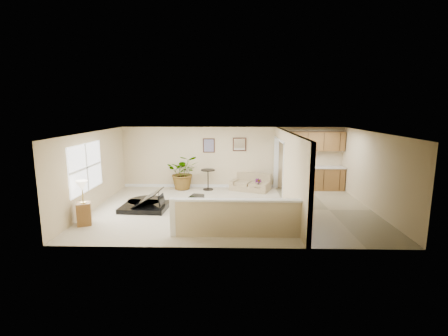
{
  "coord_description": "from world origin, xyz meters",
  "views": [
    {
      "loc": [
        0.0,
        -10.16,
        3.22
      ],
      "look_at": [
        -0.27,
        0.4,
        1.29
      ],
      "focal_mm": 26.0,
      "sensor_mm": 36.0,
      "label": 1
    }
  ],
  "objects_px": {
    "small_plant": "(258,187)",
    "lamp_stand": "(83,206)",
    "accent_table": "(208,177)",
    "loveseat": "(250,182)",
    "piano": "(145,191)",
    "piano_bench": "(195,204)",
    "palm_plant": "(184,172)"
  },
  "relations": [
    {
      "from": "piano_bench",
      "to": "lamp_stand",
      "type": "bearing_deg",
      "value": -157.33
    },
    {
      "from": "piano",
      "to": "palm_plant",
      "type": "bearing_deg",
      "value": 74.29
    },
    {
      "from": "loveseat",
      "to": "piano_bench",
      "type": "bearing_deg",
      "value": -101.03
    },
    {
      "from": "piano",
      "to": "small_plant",
      "type": "relative_size",
      "value": 3.33
    },
    {
      "from": "lamp_stand",
      "to": "piano",
      "type": "bearing_deg",
      "value": 51.49
    },
    {
      "from": "loveseat",
      "to": "small_plant",
      "type": "height_order",
      "value": "loveseat"
    },
    {
      "from": "piano",
      "to": "accent_table",
      "type": "distance_m",
      "value": 3.12
    },
    {
      "from": "loveseat",
      "to": "lamp_stand",
      "type": "height_order",
      "value": "lamp_stand"
    },
    {
      "from": "accent_table",
      "to": "palm_plant",
      "type": "relative_size",
      "value": 0.59
    },
    {
      "from": "small_plant",
      "to": "loveseat",
      "type": "bearing_deg",
      "value": 122.45
    },
    {
      "from": "piano_bench",
      "to": "small_plant",
      "type": "xyz_separation_m",
      "value": [
        2.17,
        2.45,
        -0.01
      ]
    },
    {
      "from": "piano_bench",
      "to": "palm_plant",
      "type": "relative_size",
      "value": 0.53
    },
    {
      "from": "palm_plant",
      "to": "lamp_stand",
      "type": "bearing_deg",
      "value": -117.53
    },
    {
      "from": "accent_table",
      "to": "small_plant",
      "type": "distance_m",
      "value": 2.04
    },
    {
      "from": "piano",
      "to": "accent_table",
      "type": "xyz_separation_m",
      "value": [
        1.9,
        2.48,
        -0.04
      ]
    },
    {
      "from": "palm_plant",
      "to": "piano_bench",
      "type": "bearing_deg",
      "value": -74.86
    },
    {
      "from": "piano",
      "to": "accent_table",
      "type": "bearing_deg",
      "value": 56.05
    },
    {
      "from": "piano_bench",
      "to": "lamp_stand",
      "type": "distance_m",
      "value": 3.25
    },
    {
      "from": "small_plant",
      "to": "lamp_stand",
      "type": "xyz_separation_m",
      "value": [
        -5.16,
        -3.69,
        0.3
      ]
    },
    {
      "from": "accent_table",
      "to": "lamp_stand",
      "type": "distance_m",
      "value": 5.19
    },
    {
      "from": "palm_plant",
      "to": "small_plant",
      "type": "distance_m",
      "value": 3.05
    },
    {
      "from": "accent_table",
      "to": "small_plant",
      "type": "relative_size",
      "value": 1.5
    },
    {
      "from": "loveseat",
      "to": "small_plant",
      "type": "distance_m",
      "value": 0.52
    },
    {
      "from": "piano_bench",
      "to": "loveseat",
      "type": "xyz_separation_m",
      "value": [
        1.9,
        2.88,
        0.08
      ]
    },
    {
      "from": "piano_bench",
      "to": "accent_table",
      "type": "distance_m",
      "value": 2.87
    },
    {
      "from": "piano_bench",
      "to": "small_plant",
      "type": "relative_size",
      "value": 1.35
    },
    {
      "from": "small_plant",
      "to": "accent_table",
      "type": "bearing_deg",
      "value": 168.57
    },
    {
      "from": "loveseat",
      "to": "lamp_stand",
      "type": "relative_size",
      "value": 1.44
    },
    {
      "from": "palm_plant",
      "to": "accent_table",
      "type": "bearing_deg",
      "value": -5.96
    },
    {
      "from": "piano",
      "to": "palm_plant",
      "type": "height_order",
      "value": "palm_plant"
    },
    {
      "from": "piano",
      "to": "loveseat",
      "type": "height_order",
      "value": "piano"
    },
    {
      "from": "accent_table",
      "to": "lamp_stand",
      "type": "bearing_deg",
      "value": -127.89
    }
  ]
}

